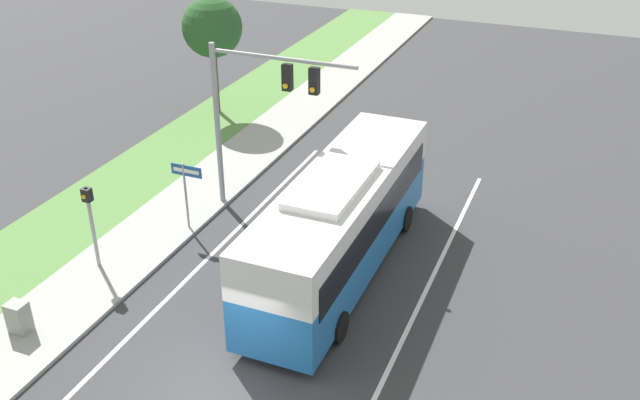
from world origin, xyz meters
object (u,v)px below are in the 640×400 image
at_px(signal_gantry, 256,99).
at_px(pedestrian_signal, 90,215).
at_px(utility_cabinet, 19,317).
at_px(bus, 341,218).
at_px(street_sign, 186,185).

distance_m(signal_gantry, pedestrian_signal, 6.74).
height_order(signal_gantry, utility_cabinet, signal_gantry).
distance_m(pedestrian_signal, utility_cabinet, 3.87).
xyz_separation_m(bus, signal_gantry, (-4.17, 2.61, 2.42)).
height_order(pedestrian_signal, street_sign, pedestrian_signal).
bearing_deg(utility_cabinet, pedestrian_signal, 91.74).
distance_m(pedestrian_signal, street_sign, 3.54).
relative_size(signal_gantry, utility_cabinet, 6.58).
xyz_separation_m(bus, street_sign, (-5.84, 0.37, -0.16)).
xyz_separation_m(bus, pedestrian_signal, (-7.31, -2.85, 0.03)).
xyz_separation_m(signal_gantry, pedestrian_signal, (-3.14, -5.46, -2.39)).
distance_m(signal_gantry, utility_cabinet, 10.28).
bearing_deg(bus, street_sign, 176.38).
bearing_deg(pedestrian_signal, utility_cabinet, -88.26).
bearing_deg(utility_cabinet, signal_gantry, 71.48).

